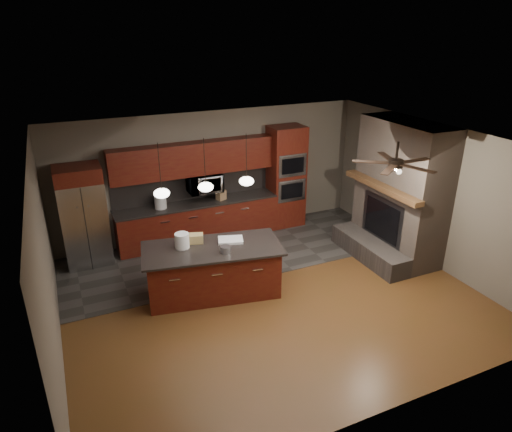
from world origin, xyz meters
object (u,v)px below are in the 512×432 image
white_bucket (182,241)px  paint_can (226,249)px  paint_tray (231,240)px  counter_bucket (160,202)px  kitchen_island (213,270)px  cardboard_box (196,238)px  counter_box (221,195)px  refrigerator (84,216)px  oven_tower (286,177)px  microwave (204,183)px

white_bucket → paint_can: size_ratio=1.47×
paint_tray → paint_can: bearing=-103.9°
paint_can → counter_bucket: (-0.52, 2.49, 0.06)m
kitchen_island → paint_can: paint_can is taller
kitchen_island → paint_tray: 0.62m
cardboard_box → counter_box: bearing=76.3°
refrigerator → paint_can: refrigerator is taller
counter_bucket → kitchen_island: bearing=-80.5°
refrigerator → kitchen_island: (1.91, -2.13, -0.55)m
oven_tower → refrigerator: oven_tower is taller
counter_bucket → refrigerator: bearing=-177.0°
oven_tower → counter_bucket: 2.98m
oven_tower → refrigerator: (-4.52, -0.07, -0.18)m
kitchen_island → paint_can: 0.60m
kitchen_island → paint_tray: bearing=24.8°
paint_tray → oven_tower: bearing=61.8°
oven_tower → counter_box: (-1.64, -0.04, -0.18)m
paint_tray → cardboard_box: cardboard_box is taller
refrigerator → white_bucket: 2.41m
paint_can → cardboard_box: 0.67m
white_bucket → paint_tray: bearing=-7.1°
microwave → counter_box: microwave is taller
white_bucket → counter_bucket: size_ratio=0.93×
microwave → kitchen_island: microwave is taller
paint_tray → counter_bucket: 2.25m
microwave → paint_can: size_ratio=4.05×
counter_bucket → counter_box: (1.34, -0.05, -0.03)m
refrigerator → kitchen_island: size_ratio=0.79×
refrigerator → oven_tower: bearing=0.9°
oven_tower → refrigerator: bearing=-179.1°
paint_tray → counter_bucket: (-0.75, 2.12, 0.10)m
paint_can → cardboard_box: bearing=120.3°
paint_can → counter_bucket: counter_bucket is taller
white_bucket → cardboard_box: 0.30m
white_bucket → refrigerator: bearing=126.7°
kitchen_island → cardboard_box: bearing=133.2°
cardboard_box → microwave: bearing=85.5°
paint_can → counter_box: counter_box is taller
microwave → refrigerator: refrigerator is taller
paint_can → counter_box: bearing=71.5°
kitchen_island → cardboard_box: size_ratio=10.40×
refrigerator → kitchen_island: bearing=-48.1°
microwave → paint_tray: (-0.25, -2.17, -0.36)m
refrigerator → cardboard_box: bearing=-46.8°
refrigerator → cardboard_box: 2.52m
white_bucket → paint_tray: white_bucket is taller
oven_tower → cardboard_box: (-2.79, -1.91, -0.19)m
refrigerator → white_bucket: refrigerator is taller
microwave → counter_box: bearing=-16.5°
refrigerator → paint_tray: 3.07m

